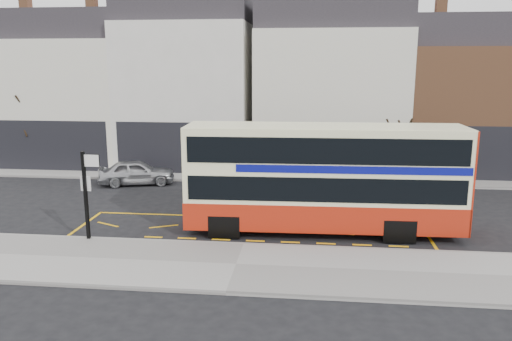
# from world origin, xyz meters

# --- Properties ---
(ground) EXTENTS (120.00, 120.00, 0.00)m
(ground) POSITION_xyz_m (0.00, 0.00, 0.00)
(ground) COLOR black
(ground) RESTS_ON ground
(pavement) EXTENTS (40.00, 4.00, 0.15)m
(pavement) POSITION_xyz_m (0.00, -2.30, 0.07)
(pavement) COLOR #9A9792
(pavement) RESTS_ON ground
(kerb) EXTENTS (40.00, 0.15, 0.15)m
(kerb) POSITION_xyz_m (0.00, -0.38, 0.07)
(kerb) COLOR gray
(kerb) RESTS_ON ground
(far_pavement) EXTENTS (50.00, 3.00, 0.15)m
(far_pavement) POSITION_xyz_m (0.00, 11.00, 0.07)
(far_pavement) COLOR #9A9792
(far_pavement) RESTS_ON ground
(road_markings) EXTENTS (14.00, 3.40, 0.01)m
(road_markings) POSITION_xyz_m (0.00, 1.60, 0.01)
(road_markings) COLOR #F4AF0C
(road_markings) RESTS_ON ground
(terrace_far_left) EXTENTS (8.00, 8.01, 10.80)m
(terrace_far_left) POSITION_xyz_m (-13.50, 14.99, 4.82)
(terrace_far_left) COLOR silver
(terrace_far_left) RESTS_ON ground
(terrace_left) EXTENTS (8.00, 8.01, 11.80)m
(terrace_left) POSITION_xyz_m (-5.50, 14.99, 5.32)
(terrace_left) COLOR silver
(terrace_left) RESTS_ON ground
(terrace_green_shop) EXTENTS (9.00, 8.01, 11.30)m
(terrace_green_shop) POSITION_xyz_m (3.50, 14.99, 5.07)
(terrace_green_shop) COLOR silver
(terrace_green_shop) RESTS_ON ground
(terrace_right) EXTENTS (9.00, 8.01, 10.30)m
(terrace_right) POSITION_xyz_m (12.50, 14.99, 4.57)
(terrace_right) COLOR #9C623E
(terrace_right) RESTS_ON ground
(double_decker_bus) EXTENTS (10.77, 2.77, 4.27)m
(double_decker_bus) POSITION_xyz_m (2.92, 1.64, 2.25)
(double_decker_bus) COLOR #FFFCC2
(double_decker_bus) RESTS_ON ground
(bus_stop_post) EXTENTS (0.82, 0.14, 3.33)m
(bus_stop_post) POSITION_xyz_m (-5.81, -0.49, 2.13)
(bus_stop_post) COLOR black
(bus_stop_post) RESTS_ON pavement
(car_silver) EXTENTS (4.38, 2.67, 1.39)m
(car_silver) POSITION_xyz_m (-7.17, 8.56, 0.70)
(car_silver) COLOR #ADAEB2
(car_silver) RESTS_ON ground
(car_grey) EXTENTS (4.73, 1.95, 1.52)m
(car_grey) POSITION_xyz_m (0.51, 9.44, 0.76)
(car_grey) COLOR #3C3F44
(car_grey) RESTS_ON ground
(car_white) EXTENTS (5.36, 2.42, 1.52)m
(car_white) POSITION_xyz_m (5.71, 8.43, 0.76)
(car_white) COLOR silver
(car_white) RESTS_ON ground
(street_tree_left) EXTENTS (2.80, 2.80, 6.05)m
(street_tree_left) POSITION_xyz_m (-15.08, 11.91, 4.12)
(street_tree_left) COLOR black
(street_tree_left) RESTS_ON ground
(street_tree_right) EXTENTS (2.13, 2.13, 4.61)m
(street_tree_right) POSITION_xyz_m (7.26, 10.77, 3.13)
(street_tree_right) COLOR black
(street_tree_right) RESTS_ON ground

